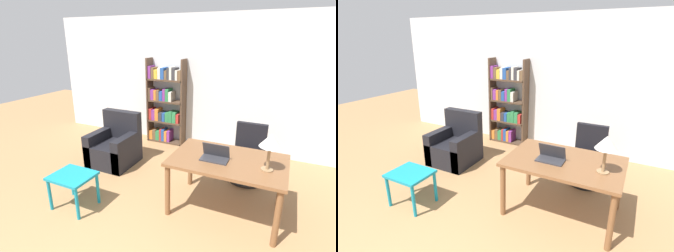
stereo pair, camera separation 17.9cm
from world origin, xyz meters
The scene contains 8 objects.
wall_back centered at (0.00, 4.53, 1.35)m, with size 8.00×0.06×2.70m.
desk centered at (0.67, 2.43, 0.66)m, with size 1.44×0.96×0.76m.
laptop centered at (0.52, 2.35, 0.81)m, with size 0.35×0.21×0.21m.
table_lamp centered at (1.15, 2.34, 1.11)m, with size 0.25×0.25×0.45m.
office_chair centered at (0.80, 3.42, 0.41)m, with size 0.55×0.55×0.93m.
side_table_blue centered at (-1.23, 1.62, 0.41)m, with size 0.55×0.47×0.49m.
armchair centered at (-1.54, 2.99, 0.30)m, with size 0.77×0.78×0.94m.
bookshelf centered at (-1.17, 4.34, 0.86)m, with size 0.84×0.28×1.84m.
Camera 1 is at (1.28, -0.65, 2.24)m, focal length 28.00 mm.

